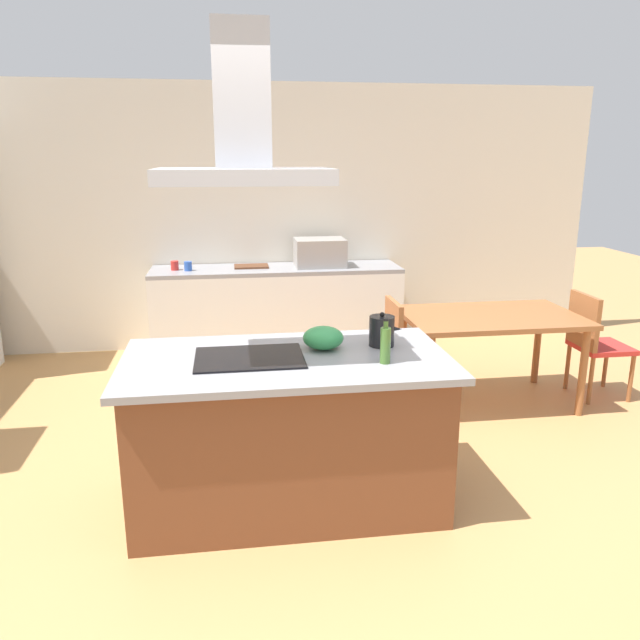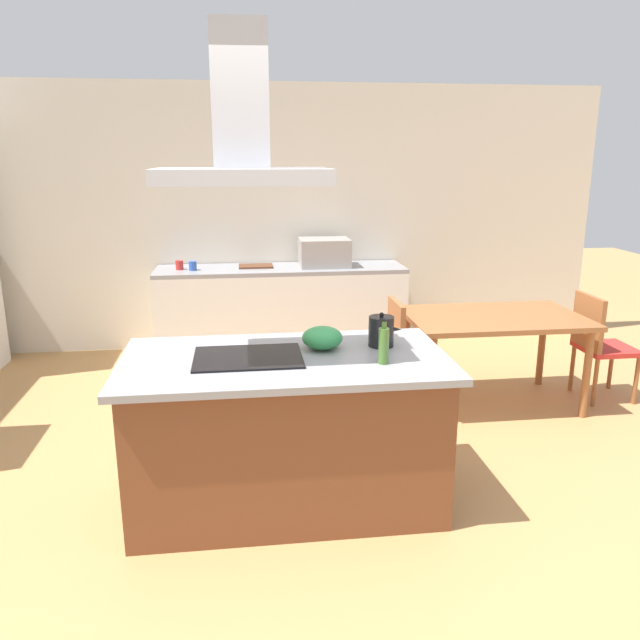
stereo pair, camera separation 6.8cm
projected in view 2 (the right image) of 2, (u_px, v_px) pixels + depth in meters
The scene contains 16 objects.
ground at pixel (273, 404), 5.16m from camera, with size 16.00×16.00×0.00m, color tan.
wall_back at pixel (261, 219), 6.49m from camera, with size 7.20×0.10×2.70m, color beige.
kitchen_island at pixel (286, 430), 3.60m from camera, with size 1.83×0.98×0.90m.
cooktop at pixel (248, 357), 3.46m from camera, with size 0.60×0.44×0.01m, color black.
tea_kettle at pixel (381, 331), 3.66m from camera, with size 0.20×0.15×0.20m.
olive_oil_bottle at pixel (384, 345), 3.35m from camera, with size 0.06×0.06×0.25m.
mixing_bowl at pixel (322, 338), 3.62m from camera, with size 0.24×0.24×0.13m, color #33934C.
back_counter at pixel (282, 310), 6.38m from camera, with size 2.50×0.62×0.90m.
countertop_microwave at pixel (324, 253), 6.29m from camera, with size 0.50×0.38×0.28m, color #9E9993.
coffee_mug_red at pixel (179, 265), 6.13m from camera, with size 0.08×0.08×0.09m, color red.
coffee_mug_blue at pixel (193, 266), 6.09m from camera, with size 0.08×0.08×0.09m, color #2D56B2.
cutting_board at pixel (256, 266), 6.28m from camera, with size 0.34×0.24×0.02m, color #59331E.
dining_table at pixel (494, 325), 5.01m from camera, with size 1.40×0.90×0.75m.
chair_at_left_end at pixel (382, 349), 4.93m from camera, with size 0.42×0.42×0.89m.
chair_at_right_end at pixel (598, 340), 5.16m from camera, with size 0.42×0.42×0.89m.
range_hood at pixel (241, 133), 3.15m from camera, with size 0.90×0.55×0.78m.
Camera 2 is at (-0.23, -3.31, 2.00)m, focal length 34.92 mm.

